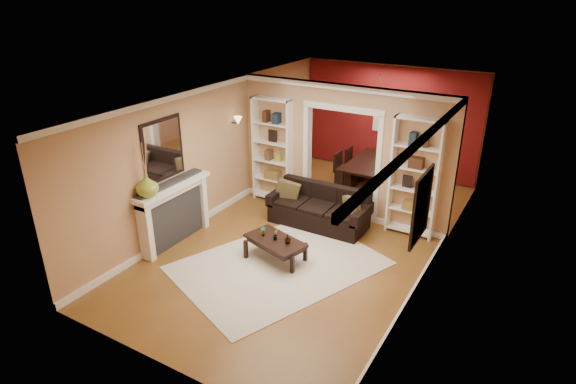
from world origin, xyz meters
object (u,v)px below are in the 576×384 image
Objects in this scene: bookshelf_right at (415,178)px; fireplace at (175,214)px; bookshelf_left at (273,151)px; coffee_table at (275,250)px; dining_table at (373,174)px; sofa at (319,207)px.

fireplace is (-3.64, -2.53, -0.57)m from bookshelf_right.
bookshelf_right is at bearing 0.00° from bookshelf_left.
coffee_table is 2.91m from bookshelf_right.
fireplace reaches higher than coffee_table.
bookshelf_left is 1.29× the size of dining_table.
bookshelf_left is 1.35× the size of fireplace.
sofa is 0.87× the size of bookshelf_right.
sofa is at bearing 174.89° from dining_table.
fireplace reaches higher than sofa.
bookshelf_right reaches higher than coffee_table.
bookshelf_right reaches higher than fireplace.
fireplace is at bearing -102.05° from bookshelf_left.
coffee_table is at bearing 11.19° from fireplace.
dining_table is at bearing 128.73° from bookshelf_right.
bookshelf_right is (1.72, 2.15, 0.95)m from coffee_table.
sofa is 1.88× the size of coffee_table.
fireplace is at bearing 153.41° from dining_table.
bookshelf_left is 2.65m from fireplace.
coffee_table is 0.46× the size of bookshelf_left.
coffee_table is at bearing -57.30° from bookshelf_left.
coffee_table is 3.98m from dining_table.
coffee_table is at bearing 176.28° from dining_table.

